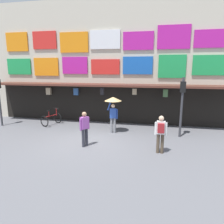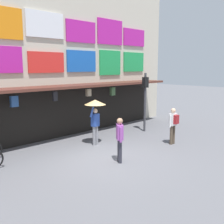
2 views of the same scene
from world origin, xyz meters
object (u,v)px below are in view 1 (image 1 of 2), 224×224
(traffic_light_far, at_px, (182,98))
(bicycle_parked, at_px, (51,119))
(pedestrian_in_green, at_px, (85,127))
(pedestrian_with_umbrella, at_px, (113,105))
(pedestrian_in_blue, at_px, (161,132))

(traffic_light_far, distance_m, bicycle_parked, 8.21)
(pedestrian_in_green, distance_m, pedestrian_with_umbrella, 2.60)
(traffic_light_far, relative_size, pedestrian_in_green, 1.90)
(bicycle_parked, relative_size, pedestrian_with_umbrella, 0.65)
(pedestrian_with_umbrella, bearing_deg, bicycle_parked, 168.70)
(bicycle_parked, relative_size, pedestrian_in_green, 0.80)
(traffic_light_far, height_order, pedestrian_in_green, traffic_light_far)
(pedestrian_in_green, height_order, pedestrian_with_umbrella, pedestrian_with_umbrella)
(traffic_light_far, bearing_deg, pedestrian_in_blue, -113.68)
(pedestrian_with_umbrella, relative_size, pedestrian_in_blue, 1.24)
(pedestrian_in_blue, bearing_deg, traffic_light_far, 66.32)
(pedestrian_in_green, bearing_deg, bicycle_parked, 136.81)
(bicycle_parked, bearing_deg, pedestrian_with_umbrella, -11.30)
(pedestrian_in_green, distance_m, pedestrian_in_blue, 3.47)
(pedestrian_in_green, bearing_deg, pedestrian_in_blue, -1.82)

